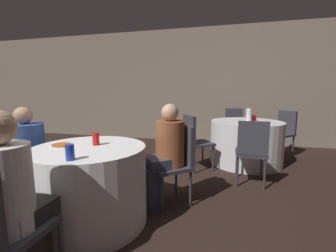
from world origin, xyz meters
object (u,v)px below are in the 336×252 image
Objects in this scene: soda_can_red at (96,139)px; bottle_far at (249,115)px; pizza_plate_near at (62,145)px; chair_far_north at (234,125)px; person_white_shirt at (17,204)px; chair_far_southwest at (194,138)px; chair_far_south at (252,147)px; chair_far_northeast at (284,129)px; person_floral_shirt at (164,156)px; soda_can_blue at (70,152)px; table_near at (91,185)px; chair_near_west at (21,158)px; chair_near_northeast at (177,157)px; person_blue_shirt at (31,156)px; table_far at (246,142)px.

bottle_far is (1.59, 2.21, 0.05)m from soda_can_red.
bottle_far is at bearing 50.84° from pizza_plate_near.
person_white_shirt reaches higher than chair_far_north.
chair_far_south is at bearing 27.29° from chair_far_southwest.
bottle_far is (0.03, 1.00, 0.33)m from chair_far_south.
person_floral_shirt is (-1.76, -2.51, 0.04)m from chair_far_northeast.
chair_far_southwest is (-0.67, -1.60, 0.00)m from chair_far_north.
soda_can_red is 0.54× the size of bottle_far.
soda_can_blue is (0.38, -0.36, 0.05)m from pizza_plate_near.
pizza_plate_near is (-1.70, -3.36, 0.23)m from chair_far_north.
person_floral_shirt is at bearing 40.41° from table_near.
chair_near_west and chair_far_north have the same top height.
chair_far_southwest is 4.24× the size of pizza_plate_near.
chair_far_south is at bearing 39.21° from table_near.
chair_near_northeast is 1.10m from chair_far_south.
chair_near_northeast and chair_far_northeast have the same top height.
pizza_plate_near is at bearing 136.34° from soda_can_blue.
chair_far_south is 2.65m from person_blue_shirt.
chair_far_southwest reaches higher than soda_can_red.
soda_can_red is (0.02, 0.09, 0.44)m from table_near.
person_floral_shirt reaches higher than table_far.
person_blue_shirt reaches higher than table_far.
bottle_far reaches higher than table_near.
person_blue_shirt is at bearing -152.57° from chair_far_south.
soda_can_red is at bearing 96.39° from person_blue_shirt.
chair_far_southwest is at bearing -145.14° from table_far.
person_blue_shirt is at bearing 46.22° from chair_far_north.
chair_far_northeast is 1.08m from bottle_far.
chair_far_south reaches higher than pizza_plate_near.
pizza_plate_near is 0.93× the size of bottle_far.
table_far is 1.38× the size of chair_near_northeast.
person_blue_shirt is (-1.37, -0.41, 0.00)m from person_floral_shirt.
chair_far_south is 1.89m from chair_far_northeast.
chair_far_northeast is 0.81× the size of person_blue_shirt.
chair_far_south is 7.34× the size of soda_can_red.
chair_near_west is at bearing -81.02° from chair_far_southwest.
chair_near_northeast is 1.56m from person_white_shirt.
table_near is 8.70× the size of soda_can_blue.
soda_can_red is (0.96, -0.03, 0.28)m from chair_near_west.
chair_far_southwest is 1.00× the size of chair_far_northeast.
person_white_shirt is (-2.34, -3.79, 0.05)m from chair_far_northeast.
person_blue_shirt is at bearing 90.49° from chair_far_northeast.
chair_near_west is at bearing -154.37° from chair_far_south.
pizza_plate_near is at bearing -129.16° from bottle_far.
soda_can_red is at bearing 88.33° from person_white_shirt.
chair_far_north is at bearing 66.90° from table_near.
person_floral_shirt is at bearing 31.59° from pizza_plate_near.
pizza_plate_near is (-2.63, -3.05, 0.23)m from chair_far_northeast.
chair_near_west is 1.00× the size of chair_far_north.
soda_can_blue is at bearing 68.13° from person_blue_shirt.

